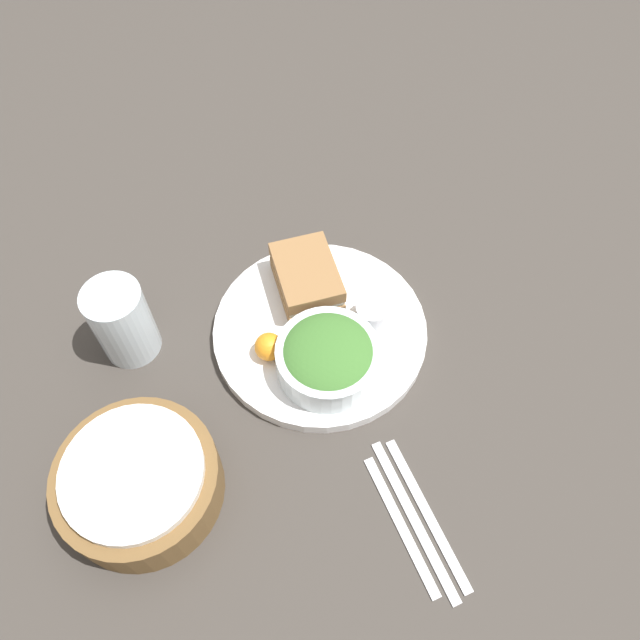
{
  "coord_description": "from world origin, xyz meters",
  "views": [
    {
      "loc": [
        -0.37,
        0.28,
        0.77
      ],
      "look_at": [
        0.0,
        0.0,
        0.04
      ],
      "focal_mm": 35.0,
      "sensor_mm": 36.0,
      "label": 1
    }
  ],
  "objects_px": {
    "salad_bowl": "(328,357)",
    "knife": "(414,519)",
    "dressing_cup": "(371,313)",
    "fork": "(427,513)",
    "spoon": "(401,525)",
    "bread_basket": "(139,482)",
    "drink_glass": "(122,322)",
    "sandwich": "(307,279)",
    "plate": "(320,331)"
  },
  "relations": [
    {
      "from": "bread_basket",
      "to": "knife",
      "type": "bearing_deg",
      "value": -133.08
    },
    {
      "from": "bread_basket",
      "to": "sandwich",
      "type": "bearing_deg",
      "value": -71.04
    },
    {
      "from": "sandwich",
      "to": "dressing_cup",
      "type": "xyz_separation_m",
      "value": [
        -0.1,
        -0.04,
        -0.01
      ]
    },
    {
      "from": "bread_basket",
      "to": "salad_bowl",
      "type": "bearing_deg",
      "value": -91.36
    },
    {
      "from": "salad_bowl",
      "to": "spoon",
      "type": "distance_m",
      "value": 0.23
    },
    {
      "from": "fork",
      "to": "spoon",
      "type": "xyz_separation_m",
      "value": [
        0.01,
        0.03,
        0.0
      ]
    },
    {
      "from": "dressing_cup",
      "to": "drink_glass",
      "type": "relative_size",
      "value": 0.37
    },
    {
      "from": "fork",
      "to": "spoon",
      "type": "height_order",
      "value": "same"
    },
    {
      "from": "dressing_cup",
      "to": "drink_glass",
      "type": "height_order",
      "value": "drink_glass"
    },
    {
      "from": "salad_bowl",
      "to": "bread_basket",
      "type": "relative_size",
      "value": 0.71
    },
    {
      "from": "plate",
      "to": "dressing_cup",
      "type": "relative_size",
      "value": 6.62
    },
    {
      "from": "bread_basket",
      "to": "fork",
      "type": "bearing_deg",
      "value": -131.62
    },
    {
      "from": "sandwich",
      "to": "bread_basket",
      "type": "height_order",
      "value": "bread_basket"
    },
    {
      "from": "dressing_cup",
      "to": "fork",
      "type": "xyz_separation_m",
      "value": [
        -0.25,
        0.12,
        -0.03
      ]
    },
    {
      "from": "drink_glass",
      "to": "fork",
      "type": "distance_m",
      "value": 0.46
    },
    {
      "from": "knife",
      "to": "drink_glass",
      "type": "bearing_deg",
      "value": -146.37
    },
    {
      "from": "plate",
      "to": "bread_basket",
      "type": "distance_m",
      "value": 0.31
    },
    {
      "from": "plate",
      "to": "spoon",
      "type": "relative_size",
      "value": 1.68
    },
    {
      "from": "bread_basket",
      "to": "knife",
      "type": "relative_size",
      "value": 0.93
    },
    {
      "from": "plate",
      "to": "drink_glass",
      "type": "xyz_separation_m",
      "value": [
        0.15,
        0.22,
        0.05
      ]
    },
    {
      "from": "dressing_cup",
      "to": "spoon",
      "type": "height_order",
      "value": "dressing_cup"
    },
    {
      "from": "sandwich",
      "to": "dressing_cup",
      "type": "height_order",
      "value": "sandwich"
    },
    {
      "from": "drink_glass",
      "to": "knife",
      "type": "distance_m",
      "value": 0.45
    },
    {
      "from": "fork",
      "to": "knife",
      "type": "distance_m",
      "value": 0.02
    },
    {
      "from": "salad_bowl",
      "to": "spoon",
      "type": "bearing_deg",
      "value": 165.9
    },
    {
      "from": "dressing_cup",
      "to": "drink_glass",
      "type": "xyz_separation_m",
      "value": [
        0.18,
        0.29,
        0.03
      ]
    },
    {
      "from": "salad_bowl",
      "to": "knife",
      "type": "relative_size",
      "value": 0.66
    },
    {
      "from": "dressing_cup",
      "to": "fork",
      "type": "bearing_deg",
      "value": 155.07
    },
    {
      "from": "knife",
      "to": "plate",
      "type": "bearing_deg",
      "value": 180.0
    },
    {
      "from": "dressing_cup",
      "to": "drink_glass",
      "type": "bearing_deg",
      "value": 58.28
    },
    {
      "from": "plate",
      "to": "dressing_cup",
      "type": "distance_m",
      "value": 0.08
    },
    {
      "from": "dressing_cup",
      "to": "plate",
      "type": "bearing_deg",
      "value": 64.53
    },
    {
      "from": "salad_bowl",
      "to": "dressing_cup",
      "type": "xyz_separation_m",
      "value": [
        0.03,
        -0.1,
        -0.02
      ]
    },
    {
      "from": "drink_glass",
      "to": "sandwich",
      "type": "bearing_deg",
      "value": -108.5
    },
    {
      "from": "drink_glass",
      "to": "knife",
      "type": "xyz_separation_m",
      "value": [
        -0.42,
        -0.15,
        -0.06
      ]
    },
    {
      "from": "fork",
      "to": "bread_basket",
      "type": "bearing_deg",
      "value": -118.05
    },
    {
      "from": "fork",
      "to": "knife",
      "type": "xyz_separation_m",
      "value": [
        0.0,
        0.02,
        0.0
      ]
    },
    {
      "from": "dressing_cup",
      "to": "spoon",
      "type": "relative_size",
      "value": 0.25
    },
    {
      "from": "sandwich",
      "to": "fork",
      "type": "height_order",
      "value": "sandwich"
    },
    {
      "from": "salad_bowl",
      "to": "knife",
      "type": "distance_m",
      "value": 0.23
    },
    {
      "from": "sandwich",
      "to": "salad_bowl",
      "type": "height_order",
      "value": "salad_bowl"
    },
    {
      "from": "salad_bowl",
      "to": "fork",
      "type": "height_order",
      "value": "salad_bowl"
    },
    {
      "from": "plate",
      "to": "spoon",
      "type": "bearing_deg",
      "value": 162.81
    },
    {
      "from": "dressing_cup",
      "to": "salad_bowl",
      "type": "bearing_deg",
      "value": 104.67
    },
    {
      "from": "plate",
      "to": "knife",
      "type": "xyz_separation_m",
      "value": [
        -0.28,
        0.07,
        -0.01
      ]
    },
    {
      "from": "spoon",
      "to": "fork",
      "type": "bearing_deg",
      "value": 90.0
    },
    {
      "from": "dressing_cup",
      "to": "bread_basket",
      "type": "height_order",
      "value": "bread_basket"
    },
    {
      "from": "drink_glass",
      "to": "knife",
      "type": "bearing_deg",
      "value": -159.94
    },
    {
      "from": "salad_bowl",
      "to": "drink_glass",
      "type": "xyz_separation_m",
      "value": [
        0.2,
        0.19,
        0.01
      ]
    },
    {
      "from": "plate",
      "to": "fork",
      "type": "relative_size",
      "value": 1.51
    }
  ]
}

